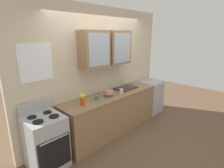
# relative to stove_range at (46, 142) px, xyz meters

# --- Properties ---
(ground_plane) EXTENTS (10.00, 10.00, 0.00)m
(ground_plane) POSITION_rel_stove_range_xyz_m (1.54, 0.00, -0.45)
(ground_plane) COLOR brown
(back_wall_unit) EXTENTS (3.89, 0.41, 2.69)m
(back_wall_unit) POSITION_rel_stove_range_xyz_m (1.54, 0.32, 1.00)
(back_wall_unit) COLOR beige
(back_wall_unit) RESTS_ON ground_plane
(counter) EXTENTS (2.39, 0.63, 0.88)m
(counter) POSITION_rel_stove_range_xyz_m (1.54, 0.00, -0.01)
(counter) COLOR #93704C
(counter) RESTS_ON ground_plane
(stove_range) EXTENTS (0.56, 0.62, 1.06)m
(stove_range) POSITION_rel_stove_range_xyz_m (0.00, 0.00, 0.00)
(stove_range) COLOR #ADAFB5
(stove_range) RESTS_ON ground_plane
(sink_faucet) EXTENTS (0.54, 0.32, 0.27)m
(sink_faucet) POSITION_rel_stove_range_xyz_m (2.08, 0.06, 0.45)
(sink_faucet) COLOR #2D2D30
(sink_faucet) RESTS_ON counter
(bowl_stack) EXTENTS (0.19, 0.19, 0.12)m
(bowl_stack) POSITION_rel_stove_range_xyz_m (1.41, -0.03, 0.49)
(bowl_stack) COLOR #4C4C54
(bowl_stack) RESTS_ON counter
(vase) EXTENTS (0.10, 0.10, 0.22)m
(vase) POSITION_rel_stove_range_xyz_m (0.73, -0.04, 0.55)
(vase) COLOR #BF4C19
(vase) RESTS_ON counter
(cup_near_sink) EXTENTS (0.11, 0.08, 0.10)m
(cup_near_sink) POSITION_rel_stove_range_xyz_m (1.73, -0.10, 0.48)
(cup_near_sink) COLOR silver
(cup_near_sink) RESTS_ON counter
(cup_near_bowls) EXTENTS (0.12, 0.08, 0.08)m
(cup_near_bowls) POSITION_rel_stove_range_xyz_m (1.10, -0.01, 0.47)
(cup_near_bowls) COLOR #4C7F59
(cup_near_bowls) RESTS_ON counter
(dishwasher) EXTENTS (0.59, 0.61, 0.88)m
(dishwasher) POSITION_rel_stove_range_xyz_m (3.06, -0.00, -0.01)
(dishwasher) COLOR #ADAFB5
(dishwasher) RESTS_ON ground_plane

